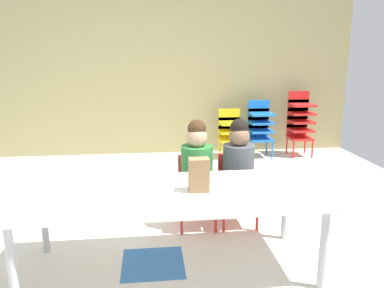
{
  "coord_description": "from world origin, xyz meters",
  "views": [
    {
      "loc": [
        0.01,
        -2.82,
        1.43
      ],
      "look_at": [
        0.3,
        -0.27,
        0.81
      ],
      "focal_mm": 34.92,
      "sensor_mm": 36.0,
      "label": 1
    }
  ],
  "objects_px": {
    "paper_plate_near_edge": "(203,180)",
    "paper_plate_center_table": "(123,195)",
    "seated_child_near_camera": "(197,164)",
    "kid_chair_red_stack": "(300,120)",
    "craft_table": "(171,197)",
    "seated_child_middle_seat": "(238,163)",
    "kid_chair_blue_stack": "(260,125)",
    "kid_chair_yellow_stack": "(230,130)",
    "paper_bag_brown": "(199,175)",
    "donut_powdered_on_plate": "(203,177)"
  },
  "relations": [
    {
      "from": "paper_plate_near_edge",
      "to": "paper_plate_center_table",
      "type": "bearing_deg",
      "value": -156.51
    },
    {
      "from": "seated_child_near_camera",
      "to": "kid_chair_red_stack",
      "type": "height_order",
      "value": "seated_child_near_camera"
    },
    {
      "from": "craft_table",
      "to": "paper_plate_center_table",
      "type": "height_order",
      "value": "paper_plate_center_table"
    },
    {
      "from": "seated_child_near_camera",
      "to": "craft_table",
      "type": "bearing_deg",
      "value": -111.92
    },
    {
      "from": "seated_child_near_camera",
      "to": "paper_plate_center_table",
      "type": "height_order",
      "value": "seated_child_near_camera"
    },
    {
      "from": "seated_child_middle_seat",
      "to": "kid_chair_blue_stack",
      "type": "height_order",
      "value": "seated_child_middle_seat"
    },
    {
      "from": "kid_chair_blue_stack",
      "to": "kid_chair_yellow_stack",
      "type": "bearing_deg",
      "value": -179.94
    },
    {
      "from": "paper_bag_brown",
      "to": "kid_chair_red_stack",
      "type": "bearing_deg",
      "value": 56.8
    },
    {
      "from": "seated_child_middle_seat",
      "to": "kid_chair_yellow_stack",
      "type": "relative_size",
      "value": 1.35
    },
    {
      "from": "craft_table",
      "to": "paper_bag_brown",
      "type": "bearing_deg",
      "value": -7.57
    },
    {
      "from": "kid_chair_yellow_stack",
      "to": "kid_chair_red_stack",
      "type": "xyz_separation_m",
      "value": [
        1.01,
        0.0,
        0.12
      ]
    },
    {
      "from": "seated_child_near_camera",
      "to": "paper_bag_brown",
      "type": "height_order",
      "value": "seated_child_near_camera"
    },
    {
      "from": "seated_child_middle_seat",
      "to": "paper_plate_near_edge",
      "type": "bearing_deg",
      "value": -129.07
    },
    {
      "from": "kid_chair_blue_stack",
      "to": "paper_plate_near_edge",
      "type": "bearing_deg",
      "value": -114.6
    },
    {
      "from": "craft_table",
      "to": "kid_chair_blue_stack",
      "type": "distance_m",
      "value": 3.13
    },
    {
      "from": "paper_bag_brown",
      "to": "paper_plate_center_table",
      "type": "bearing_deg",
      "value": -175.71
    },
    {
      "from": "craft_table",
      "to": "paper_plate_center_table",
      "type": "bearing_deg",
      "value": -168.75
    },
    {
      "from": "kid_chair_blue_stack",
      "to": "paper_plate_near_edge",
      "type": "relative_size",
      "value": 4.44
    },
    {
      "from": "kid_chair_yellow_stack",
      "to": "paper_bag_brown",
      "type": "height_order",
      "value": "paper_bag_brown"
    },
    {
      "from": "seated_child_middle_seat",
      "to": "paper_plate_near_edge",
      "type": "relative_size",
      "value": 5.1
    },
    {
      "from": "paper_plate_center_table",
      "to": "craft_table",
      "type": "bearing_deg",
      "value": 11.25
    },
    {
      "from": "kid_chair_yellow_stack",
      "to": "paper_plate_center_table",
      "type": "relative_size",
      "value": 3.78
    },
    {
      "from": "paper_bag_brown",
      "to": "donut_powdered_on_plate",
      "type": "bearing_deg",
      "value": 74.25
    },
    {
      "from": "donut_powdered_on_plate",
      "to": "paper_plate_center_table",
      "type": "bearing_deg",
      "value": -156.51
    },
    {
      "from": "seated_child_middle_seat",
      "to": "kid_chair_yellow_stack",
      "type": "height_order",
      "value": "seated_child_middle_seat"
    },
    {
      "from": "craft_table",
      "to": "kid_chair_red_stack",
      "type": "relative_size",
      "value": 2.16
    },
    {
      "from": "craft_table",
      "to": "donut_powdered_on_plate",
      "type": "bearing_deg",
      "value": 36.38
    },
    {
      "from": "paper_bag_brown",
      "to": "paper_plate_center_table",
      "type": "xyz_separation_m",
      "value": [
        -0.48,
        -0.04,
        -0.11
      ]
    },
    {
      "from": "kid_chair_red_stack",
      "to": "craft_table",
      "type": "bearing_deg",
      "value": -125.95
    },
    {
      "from": "seated_child_middle_seat",
      "to": "paper_plate_near_edge",
      "type": "height_order",
      "value": "seated_child_middle_seat"
    },
    {
      "from": "kid_chair_red_stack",
      "to": "donut_powdered_on_plate",
      "type": "xyz_separation_m",
      "value": [
        -1.78,
        -2.6,
        0.07
      ]
    },
    {
      "from": "craft_table",
      "to": "kid_chair_red_stack",
      "type": "bearing_deg",
      "value": 54.05
    },
    {
      "from": "paper_bag_brown",
      "to": "donut_powdered_on_plate",
      "type": "xyz_separation_m",
      "value": [
        0.06,
        0.2,
        -0.08
      ]
    },
    {
      "from": "seated_child_middle_seat",
      "to": "donut_powdered_on_plate",
      "type": "bearing_deg",
      "value": -129.07
    },
    {
      "from": "seated_child_near_camera",
      "to": "kid_chair_red_stack",
      "type": "bearing_deg",
      "value": 50.75
    },
    {
      "from": "kid_chair_blue_stack",
      "to": "paper_plate_center_table",
      "type": "distance_m",
      "value": 3.33
    },
    {
      "from": "kid_chair_yellow_stack",
      "to": "craft_table",
      "type": "bearing_deg",
      "value": -109.82
    },
    {
      "from": "craft_table",
      "to": "donut_powdered_on_plate",
      "type": "distance_m",
      "value": 0.3
    },
    {
      "from": "kid_chair_blue_stack",
      "to": "paper_plate_center_table",
      "type": "relative_size",
      "value": 4.44
    },
    {
      "from": "donut_powdered_on_plate",
      "to": "kid_chair_blue_stack",
      "type": "bearing_deg",
      "value": 65.4
    },
    {
      "from": "kid_chair_blue_stack",
      "to": "paper_plate_center_table",
      "type": "bearing_deg",
      "value": -121.39
    },
    {
      "from": "paper_plate_near_edge",
      "to": "paper_plate_center_table",
      "type": "relative_size",
      "value": 1.0
    },
    {
      "from": "donut_powdered_on_plate",
      "to": "craft_table",
      "type": "bearing_deg",
      "value": -143.62
    },
    {
      "from": "kid_chair_blue_stack",
      "to": "paper_bag_brown",
      "type": "distance_m",
      "value": 3.08
    },
    {
      "from": "seated_child_near_camera",
      "to": "paper_bag_brown",
      "type": "distance_m",
      "value": 0.66
    },
    {
      "from": "seated_child_middle_seat",
      "to": "donut_powdered_on_plate",
      "type": "height_order",
      "value": "seated_child_middle_seat"
    },
    {
      "from": "craft_table",
      "to": "seated_child_near_camera",
      "type": "distance_m",
      "value": 0.67
    },
    {
      "from": "donut_powdered_on_plate",
      "to": "paper_bag_brown",
      "type": "bearing_deg",
      "value": -105.75
    },
    {
      "from": "seated_child_middle_seat",
      "to": "seated_child_near_camera",
      "type": "bearing_deg",
      "value": 180.0
    },
    {
      "from": "kid_chair_yellow_stack",
      "to": "paper_plate_near_edge",
      "type": "xyz_separation_m",
      "value": [
        -0.76,
        -2.6,
        0.17
      ]
    }
  ]
}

